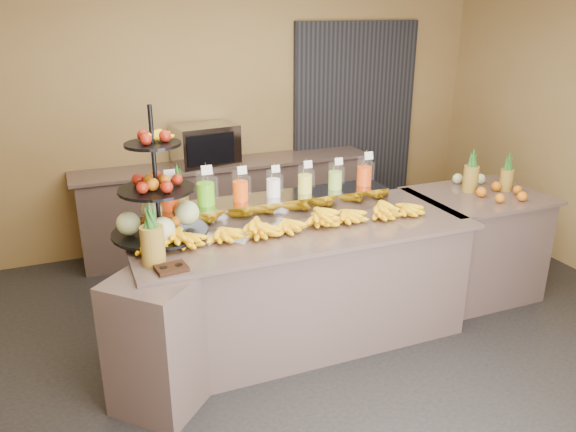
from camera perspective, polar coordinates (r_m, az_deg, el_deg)
ground at (r=4.29m, az=2.92°, el=-13.98°), size 6.00×6.00×0.00m
room_envelope at (r=4.38m, az=1.20°, el=13.20°), size 6.04×5.02×2.82m
buffet_counter at (r=4.22m, az=0.10°, el=-7.25°), size 2.75×1.25×0.93m
right_counter at (r=5.22m, az=18.29°, el=-2.72°), size 1.08×0.88×0.93m
back_ledge at (r=5.99m, az=-6.11°, el=1.17°), size 3.10×0.55×0.93m
pitcher_tray at (r=4.28m, az=-1.47°, el=1.03°), size 1.85×0.30×0.15m
juice_pitcher_orange_a at (r=4.03m, az=-11.94°, el=2.09°), size 0.13×0.14×0.32m
juice_pitcher_green at (r=4.08m, az=-8.35°, el=2.56°), size 0.13×0.14×0.32m
juice_pitcher_orange_b at (r=4.14m, az=-4.86°, el=2.83°), size 0.12×0.12×0.29m
juice_pitcher_milk at (r=4.23m, az=-1.49°, el=3.15°), size 0.11×0.11×0.27m
juice_pitcher_lemon at (r=4.32m, az=1.74°, el=3.57°), size 0.11×0.12×0.28m
juice_pitcher_lime at (r=4.43m, az=4.82°, el=3.91°), size 0.11×0.12×0.27m
juice_pitcher_orange_c at (r=4.55m, az=7.76°, el=4.34°), size 0.12×0.13×0.30m
banana_heap at (r=3.99m, az=0.03°, el=-0.43°), size 2.18×0.20×0.18m
fruit_stand at (r=3.89m, az=-12.42°, el=0.99°), size 0.69×0.69×0.92m
condiment_caddy at (r=3.47m, az=-11.76°, el=-5.22°), size 0.20×0.16×0.03m
pineapple_left_a at (r=3.53m, az=-13.61°, el=-2.51°), size 0.15×0.15×0.41m
pineapple_left_b at (r=4.25m, az=-11.02°, el=1.78°), size 0.15×0.15×0.43m
right_fruit_pile at (r=5.09m, az=20.20°, el=2.88°), size 0.43×0.41×0.23m
oven_warmer at (r=5.75m, az=-8.41°, el=7.18°), size 0.66×0.50×0.41m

